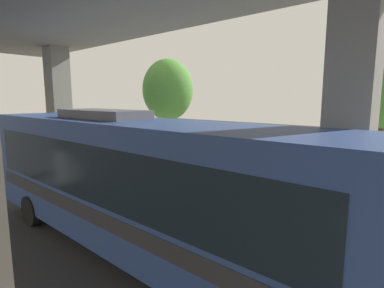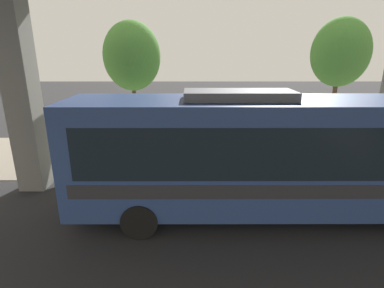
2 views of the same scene
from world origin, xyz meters
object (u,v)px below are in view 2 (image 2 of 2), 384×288
(bus, at_px, (278,152))
(street_tree_far, at_px, (340,53))
(street_tree_near, at_px, (132,56))
(planter_front, at_px, (253,144))
(planter_back, at_px, (118,147))
(fire_hydrant, at_px, (57,163))
(planter_middle, at_px, (221,148))

(bus, distance_m, street_tree_far, 8.50)
(street_tree_near, height_order, street_tree_far, street_tree_far)
(planter_front, height_order, planter_back, planter_back)
(fire_hydrant, bearing_deg, planter_front, 100.90)
(planter_back, bearing_deg, street_tree_far, 104.55)
(street_tree_near, bearing_deg, fire_hydrant, -37.48)
(bus, xyz_separation_m, fire_hydrant, (-3.20, -7.96, -1.54))
(street_tree_near, bearing_deg, planter_back, -6.84)
(fire_hydrant, relative_size, planter_front, 0.67)
(planter_middle, height_order, street_tree_near, street_tree_near)
(fire_hydrant, bearing_deg, planter_middle, 94.35)
(planter_middle, relative_size, planter_back, 1.10)
(planter_front, relative_size, planter_back, 0.88)
(fire_hydrant, relative_size, street_tree_near, 0.17)
(planter_middle, distance_m, street_tree_far, 7.54)
(bus, xyz_separation_m, street_tree_far, (-6.64, 4.58, 2.70))
(bus, xyz_separation_m, street_tree_near, (-6.65, -5.32, 2.54))
(planter_back, relative_size, street_tree_far, 0.28)
(bus, height_order, street_tree_near, street_tree_near)
(planter_front, relative_size, street_tree_far, 0.25)
(street_tree_near, bearing_deg, planter_middle, 54.03)
(planter_middle, bearing_deg, street_tree_far, 116.62)
(street_tree_near, bearing_deg, street_tree_far, 89.90)
(planter_middle, bearing_deg, planter_back, -93.61)
(fire_hydrant, height_order, planter_middle, planter_middle)
(bus, distance_m, planter_middle, 4.06)
(bus, bearing_deg, planter_front, 176.53)
(street_tree_near, xyz_separation_m, street_tree_far, (0.02, 9.89, 0.16))
(bus, distance_m, fire_hydrant, 8.72)
(planter_front, bearing_deg, street_tree_far, 113.31)
(planter_front, bearing_deg, bus, -3.47)
(bus, distance_m, street_tree_near, 8.89)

